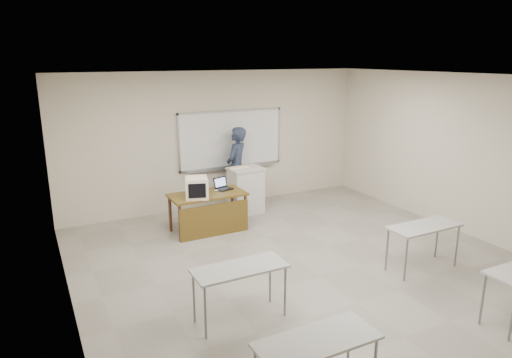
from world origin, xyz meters
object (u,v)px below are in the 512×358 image
laptop (223,186)px  keyboard (238,167)px  instructor_desk (210,205)px  mouse (216,191)px  whiteboard (231,140)px  crt_monitor (197,187)px  podium (246,190)px  presenter (237,168)px

laptop → keyboard: size_ratio=0.68×
instructor_desk → keyboard: (0.96, 0.79, 0.47)m
laptop → mouse: bearing=-168.8°
whiteboard → instructor_desk: 2.08m
whiteboard → mouse: 1.76m
crt_monitor → whiteboard: bearing=65.3°
whiteboard → laptop: size_ratio=8.16×
podium → presenter: bearing=85.7°
whiteboard → instructor_desk: bearing=-127.2°
instructor_desk → presenter: size_ratio=0.80×
instructor_desk → crt_monitor: crt_monitor is taller
keyboard → presenter: size_ratio=0.25×
laptop → mouse: (-0.20, -0.10, -0.04)m
instructor_desk → keyboard: 1.33m
whiteboard → presenter: bearing=-90.3°
whiteboard → instructor_desk: (-1.12, -1.48, -0.94)m
whiteboard → podium: 1.24m
laptop → keyboard: 0.80m
podium → presenter: size_ratio=0.55×
podium → keyboard: bearing=149.1°
whiteboard → crt_monitor: bearing=-132.6°
podium → crt_monitor: (-1.36, -0.72, 0.43)m
mouse → keyboard: 1.02m
laptop → keyboard: keyboard is taller
podium → whiteboard: bearing=86.2°
instructor_desk → podium: bearing=32.1°
whiteboard → keyboard: size_ratio=5.53×
mouse → presenter: presenter is taller
podium → keyboard: size_ratio=2.24×
podium → crt_monitor: bearing=-154.7°
laptop → presenter: presenter is taller
presenter → instructor_desk: bearing=5.3°
keyboard → instructor_desk: bearing=-143.2°
laptop → keyboard: (0.56, 0.53, 0.21)m
instructor_desk → keyboard: bearing=39.0°
instructor_desk → mouse: 0.34m
crt_monitor → presenter: presenter is taller
whiteboard → podium: (-0.01, -0.77, -0.98)m
presenter → crt_monitor: bearing=-0.1°
whiteboard → crt_monitor: size_ratio=5.34×
whiteboard → instructor_desk: whiteboard is taller
whiteboard → mouse: whiteboard is taller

